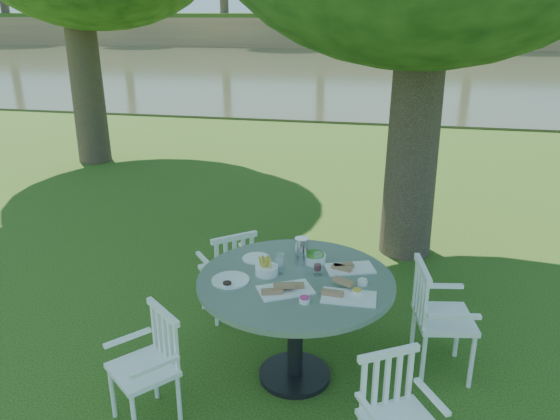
# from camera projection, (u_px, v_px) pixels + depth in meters

# --- Properties ---
(ground) EXTENTS (140.00, 140.00, 0.00)m
(ground) POSITION_uv_depth(u_px,v_px,m) (276.00, 295.00, 5.51)
(ground) COLOR #1E3C0C
(ground) RESTS_ON ground
(table) EXTENTS (1.45, 1.45, 0.86)m
(table) POSITION_uv_depth(u_px,v_px,m) (296.00, 297.00, 4.05)
(table) COLOR black
(table) RESTS_ON ground
(chair_ne) EXTENTS (0.50, 0.53, 0.92)m
(chair_ne) POSITION_uv_depth(u_px,v_px,m) (433.00, 311.00, 4.19)
(chair_ne) COLOR white
(chair_ne) RESTS_ON ground
(chair_nw) EXTENTS (0.59, 0.59, 0.86)m
(chair_nw) POSITION_uv_depth(u_px,v_px,m) (231.00, 268.00, 4.97)
(chair_nw) COLOR white
(chair_nw) RESTS_ON ground
(chair_sw) EXTENTS (0.57, 0.57, 0.82)m
(chair_sw) POSITION_uv_depth(u_px,v_px,m) (153.00, 358.00, 3.72)
(chair_sw) COLOR white
(chair_sw) RESTS_ON ground
(chair_se) EXTENTS (0.55, 0.54, 0.81)m
(chair_se) POSITION_uv_depth(u_px,v_px,m) (394.00, 407.00, 3.27)
(chair_se) COLOR white
(chair_se) RESTS_ON ground
(tableware) EXTENTS (1.19, 0.78, 0.21)m
(tableware) POSITION_uv_depth(u_px,v_px,m) (298.00, 269.00, 4.05)
(tableware) COLOR white
(tableware) RESTS_ON table
(river) EXTENTS (100.00, 28.00, 0.12)m
(river) POSITION_uv_depth(u_px,v_px,m) (375.00, 69.00, 26.66)
(river) COLOR #383B23
(river) RESTS_ON ground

